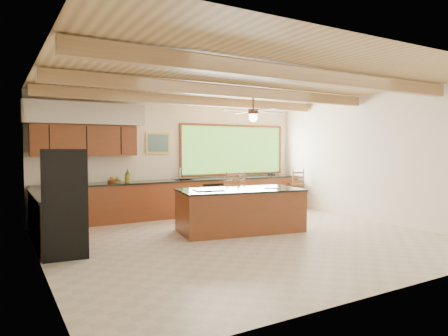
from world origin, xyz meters
TOP-DOWN VIEW (x-y plane):
  - ground at (0.00, 0.00)m, footprint 7.20×7.20m
  - room_shell at (-0.17, 0.65)m, footprint 7.27×6.54m
  - counter_run at (-0.82, 2.52)m, footprint 7.12×3.10m
  - island at (0.25, 0.60)m, footprint 2.70×1.61m
  - refrigerator at (-3.20, 0.40)m, footprint 0.73×0.72m
  - bar_stool_a at (1.17, 2.39)m, footprint 0.53×0.53m
  - bar_stool_b at (0.99, 2.40)m, footprint 0.37×0.37m
  - bar_stool_c at (1.29, 2.39)m, footprint 0.52×0.52m
  - bar_stool_d at (3.30, 2.39)m, footprint 0.50×0.50m

SIDE VIEW (x-z plane):
  - ground at x=0.00m, z-range 0.00..0.00m
  - island at x=0.25m, z-range -0.01..0.89m
  - counter_run at x=-0.82m, z-range -0.16..1.09m
  - bar_stool_b at x=0.99m, z-range 0.09..1.07m
  - bar_stool_c at x=1.29m, z-range 0.10..1.22m
  - bar_stool_a at x=1.17m, z-range 0.10..1.23m
  - bar_stool_d at x=3.30m, z-range 0.11..1.25m
  - refrigerator at x=-3.20m, z-range 0.00..1.72m
  - room_shell at x=-0.17m, z-range 0.70..3.72m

